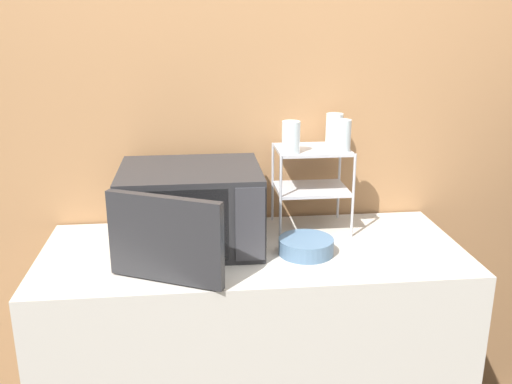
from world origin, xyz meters
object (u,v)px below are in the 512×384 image
object	(u,v)px
microwave	(190,209)
glass_front_right	(342,136)
glass_front_left	(291,137)
dish_rack	(312,171)
bowl	(306,246)
glass_back_right	(334,129)

from	to	relation	value
microwave	glass_front_right	bearing A→B (deg)	7.54
glass_front_left	dish_rack	bearing A→B (deg)	35.75
glass_front_left	bowl	distance (m)	0.39
microwave	glass_front_right	world-z (taller)	glass_front_right
microwave	bowl	size ratio (longest dim) A/B	3.09
glass_front_right	bowl	world-z (taller)	glass_front_right
glass_front_right	microwave	bearing A→B (deg)	-172.46
microwave	bowl	distance (m)	0.43
glass_back_right	bowl	world-z (taller)	glass_back_right
glass_front_left	glass_back_right	bearing A→B (deg)	35.65
dish_rack	glass_back_right	bearing A→B (deg)	35.56
microwave	bowl	xyz separation A→B (m)	(0.40, -0.11, -0.12)
dish_rack	glass_front_right	distance (m)	0.19
glass_front_right	bowl	xyz separation A→B (m)	(-0.16, -0.18, -0.35)
glass_front_left	microwave	bearing A→B (deg)	-170.03
dish_rack	bowl	xyz separation A→B (m)	(-0.06, -0.24, -0.20)
dish_rack	bowl	distance (m)	0.32
dish_rack	glass_front_right	xyz separation A→B (m)	(0.09, -0.06, 0.15)
microwave	glass_front_left	distance (m)	0.44
dish_rack	bowl	world-z (taller)	dish_rack
microwave	bowl	world-z (taller)	microwave
microwave	glass_back_right	size ratio (longest dim) A/B	5.09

